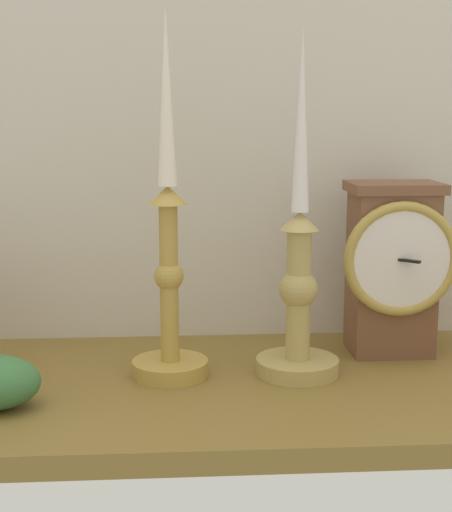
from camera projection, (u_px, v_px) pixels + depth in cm
name	position (u px, v px, depth cm)	size (l,w,h in cm)	color
ground_plane	(253.00, 390.00, 85.84)	(100.00, 36.00, 2.40)	brown
back_wall	(240.00, 85.00, 97.73)	(120.00, 2.00, 65.00)	beige
mantel_clock	(393.00, 266.00, 93.00)	(13.60, 10.22, 20.96)	brown
candlestick_tall_left	(169.00, 266.00, 84.54)	(8.57, 8.57, 40.15)	#B4923F
candlestick_tall_center	(299.00, 285.00, 85.59)	(9.35, 9.35, 38.12)	tan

